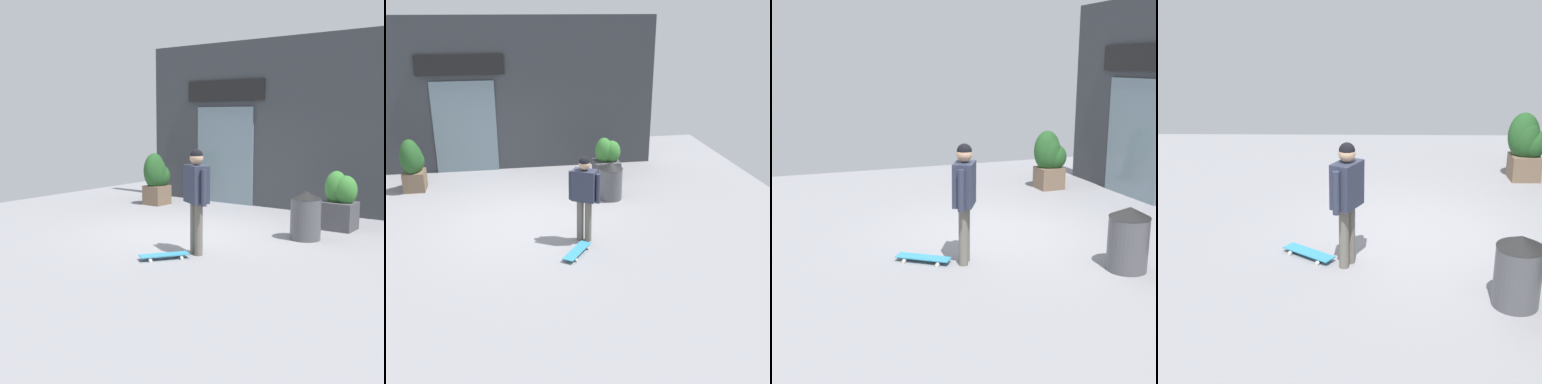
% 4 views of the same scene
% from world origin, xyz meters
% --- Properties ---
extents(ground_plane, '(12.00, 12.00, 0.00)m').
position_xyz_m(ground_plane, '(0.00, 0.00, 0.00)').
color(ground_plane, gray).
extents(building_facade, '(7.34, 0.31, 3.99)m').
position_xyz_m(building_facade, '(-0.05, 3.47, 1.98)').
color(building_facade, '#383A3F').
rests_on(building_facade, ground_plane).
extents(skateboarder, '(0.55, 0.44, 1.67)m').
position_xyz_m(skateboarder, '(0.96, -1.18, 1.02)').
color(skateboarder, '#666056').
rests_on(skateboarder, ground_plane).
extents(skateboard, '(0.62, 0.74, 0.08)m').
position_xyz_m(skateboard, '(0.74, -1.70, 0.06)').
color(skateboard, teal).
rests_on(skateboard, ground_plane).
extents(planter_box_left, '(0.53, 0.72, 1.28)m').
position_xyz_m(planter_box_left, '(-2.62, 2.10, 0.69)').
color(planter_box_left, brown).
rests_on(planter_box_left, ground_plane).
extents(planter_box_right, '(0.67, 0.56, 1.13)m').
position_xyz_m(planter_box_right, '(2.11, 1.95, 0.55)').
color(planter_box_right, '#47474C').
rests_on(planter_box_right, ground_plane).
extents(trash_bin, '(0.55, 0.55, 0.87)m').
position_xyz_m(trash_bin, '(1.93, 0.79, 0.44)').
color(trash_bin, '#4C4C51').
rests_on(trash_bin, ground_plane).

